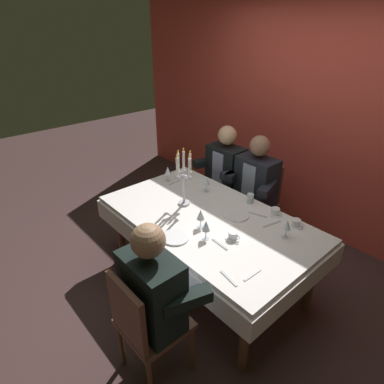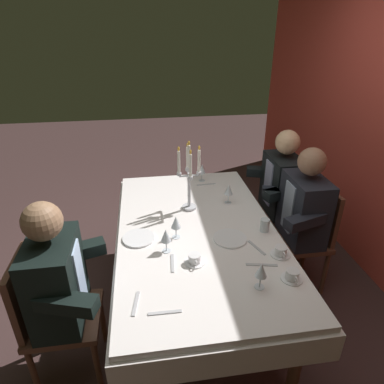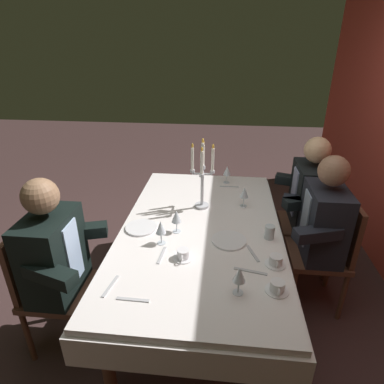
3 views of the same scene
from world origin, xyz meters
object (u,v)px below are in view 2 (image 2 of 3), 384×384
wine_glass_4 (176,223)px  coffee_cup_2 (292,276)px  dinner_plate_0 (230,238)px  wine_glass_3 (166,236)px  wine_glass_2 (229,190)px  coffee_cup_0 (281,252)px  seated_diner_1 (305,209)px  dinner_plate_1 (139,238)px  water_tumbler_0 (265,225)px  dining_table (197,243)px  wine_glass_1 (202,169)px  coffee_cup_1 (195,259)px  wine_glass_0 (261,271)px  seated_diner_0 (283,184)px  seated_diner_2 (55,281)px  candelabra (189,178)px

wine_glass_4 → coffee_cup_2: 0.80m
dinner_plate_0 → wine_glass_3: 0.45m
wine_glass_2 → coffee_cup_0: bearing=12.5°
coffee_cup_2 → seated_diner_1: 0.88m
dinner_plate_1 → water_tumbler_0: 0.87m
dining_table → dinner_plate_1: bearing=-81.3°
wine_glass_1 → seated_diner_1: size_ratio=0.13×
dinner_plate_1 → wine_glass_4: 0.28m
coffee_cup_2 → coffee_cup_0: bearing=174.6°
dinner_plate_1 → coffee_cup_0: coffee_cup_0 is taller
dinner_plate_1 → coffee_cup_0: (0.31, 0.88, 0.02)m
wine_glass_1 → coffee_cup_1: (1.16, -0.25, -0.09)m
wine_glass_0 → seated_diner_0: seated_diner_0 is taller
water_tumbler_0 → coffee_cup_0: water_tumbler_0 is taller
wine_glass_2 → wine_glass_3: 0.79m
coffee_cup_2 → seated_diner_2: bearing=-98.1°
seated_diner_0 → seated_diner_1: same height
wine_glass_2 → coffee_cup_0: 0.74m
dinner_plate_0 → coffee_cup_2: 0.50m
seated_diner_2 → coffee_cup_1: bearing=92.7°
seated_diner_0 → seated_diner_2: same height
dinner_plate_0 → coffee_cup_1: (0.21, -0.27, 0.02)m
dining_table → coffee_cup_1: size_ratio=14.70×
seated_diner_2 → water_tumbler_0: bearing=103.0°
dinner_plate_1 → wine_glass_4: size_ratio=1.34×
dinner_plate_0 → wine_glass_4: size_ratio=1.38×
seated_diner_1 → dining_table: bearing=-79.4°
wine_glass_0 → coffee_cup_2: bearing=99.3°
candelabra → wine_glass_3: size_ratio=3.38×
wine_glass_0 → wine_glass_4: 0.68m
coffee_cup_2 → dining_table: bearing=-143.0°
wine_glass_3 → coffee_cup_0: (0.15, 0.71, -0.09)m
wine_glass_2 → coffee_cup_2: 0.95m
candelabra → coffee_cup_0: bearing=35.7°
coffee_cup_0 → wine_glass_0: bearing=-41.2°
coffee_cup_0 → coffee_cup_1: bearing=-90.5°
wine_glass_0 → seated_diner_2: size_ratio=0.13×
wine_glass_3 → seated_diner_0: seated_diner_0 is taller
wine_glass_4 → candelabra: bearing=159.3°
wine_glass_0 → seated_diner_2: 1.16m
dining_table → wine_glass_0: 0.71m
coffee_cup_0 → dinner_plate_0: bearing=-128.2°
candelabra → seated_diner_1: size_ratio=0.45×
dinner_plate_1 → wine_glass_0: 0.87m
wine_glass_3 → wine_glass_0: bearing=50.1°
coffee_cup_0 → seated_diner_2: bearing=-88.6°
dinner_plate_1 → coffee_cup_2: (0.53, 0.86, 0.02)m
dining_table → water_tumbler_0: bearing=78.5°
wine_glass_2 → candelabra: bearing=-82.3°
seated_diner_1 → dinner_plate_0: bearing=-64.7°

